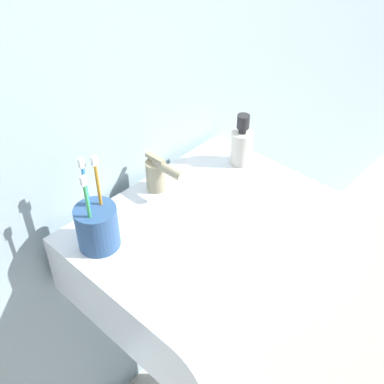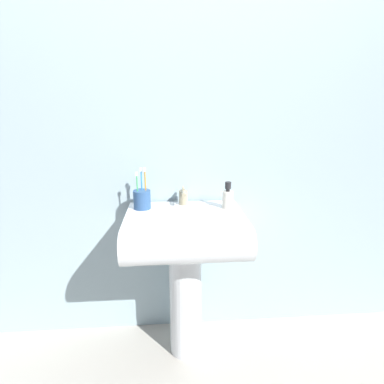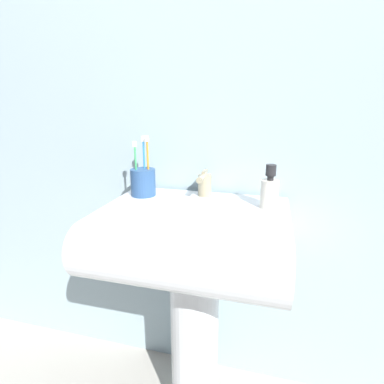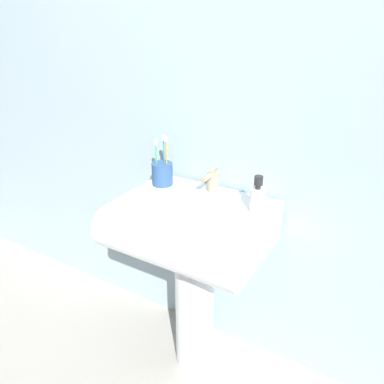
% 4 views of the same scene
% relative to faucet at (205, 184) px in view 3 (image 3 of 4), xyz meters
% --- Properties ---
extents(wall_back, '(5.00, 0.05, 2.40)m').
position_rel_faucet_xyz_m(wall_back, '(-0.00, 0.10, 0.32)').
color(wall_back, '#9EB7C1').
rests_on(wall_back, ground).
extents(sink_pedestal, '(0.17, 0.17, 0.67)m').
position_rel_faucet_xyz_m(sink_pedestal, '(-0.00, -0.14, -0.54)').
color(sink_pedestal, white).
rests_on(sink_pedestal, ground).
extents(sink_basin, '(0.59, 0.47, 0.16)m').
position_rel_faucet_xyz_m(sink_basin, '(-0.00, -0.20, -0.13)').
color(sink_basin, white).
rests_on(sink_basin, sink_pedestal).
extents(faucet, '(0.05, 0.11, 0.09)m').
position_rel_faucet_xyz_m(faucet, '(0.00, 0.00, 0.00)').
color(faucet, tan).
rests_on(faucet, sink_basin).
extents(toothbrush_cup, '(0.09, 0.09, 0.22)m').
position_rel_faucet_xyz_m(toothbrush_cup, '(-0.22, -0.04, 0.00)').
color(toothbrush_cup, '#2D5184').
rests_on(toothbrush_cup, sink_basin).
extents(soap_bottle, '(0.06, 0.06, 0.14)m').
position_rel_faucet_xyz_m(soap_bottle, '(0.23, -0.07, 0.01)').
color(soap_bottle, silver).
rests_on(soap_bottle, sink_basin).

